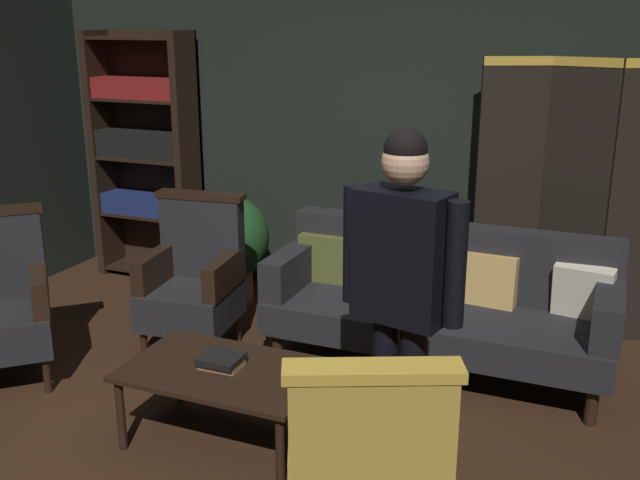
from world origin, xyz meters
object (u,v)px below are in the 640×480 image
Objects in this scene: folding_screen at (574,197)px; book_tan_leather at (221,364)px; coffee_table at (223,376)px; velvet_couch at (441,297)px; book_black_cloth at (221,359)px; armchair_gilt_accent at (366,480)px; armchair_wing_left at (194,280)px; potted_plant at (233,242)px; standing_figure at (401,283)px; bookshelf at (146,153)px.

folding_screen reaches higher than book_tan_leather.
folding_screen reaches higher than coffee_table.
velvet_couch is 10.15× the size of book_black_cloth.
book_black_cloth is (-1.03, 0.72, -0.02)m from armchair_gilt_accent.
armchair_wing_left is 0.87m from potted_plant.
velvet_couch reaches higher than book_black_cloth.
standing_figure reaches higher than book_black_cloth.
coffee_table is (-1.50, -2.14, -0.61)m from folding_screen.
folding_screen reaches higher than armchair_gilt_accent.
potted_plant is at bearing 117.49° from coffee_table.
folding_screen is at bearing 8.71° from potted_plant.
armchair_gilt_accent is (0.21, -2.03, 0.03)m from velvet_couch.
velvet_couch is 10.22× the size of book_tan_leather.
bookshelf is at bearing 164.69° from velvet_couch.
standing_figure is 8.15× the size of book_black_cloth.
velvet_couch is (-0.68, -0.82, -0.53)m from folding_screen.
velvet_couch is 1.55m from book_tan_leather.
bookshelf is (-3.38, -0.09, 0.08)m from folding_screen.
bookshelf reaches higher than potted_plant.
folding_screen is at bearing 1.44° from bookshelf.
standing_figure is at bearing -29.66° from armchair_wing_left.
potted_plant is (0.97, -0.29, -0.58)m from bookshelf.
potted_plant is at bearing -171.29° from folding_screen.
folding_screen is 2.67m from book_tan_leather.
bookshelf reaches higher than armchair_wing_left.
standing_figure is at bearing -36.57° from bookshelf.
folding_screen is 2.94m from armchair_gilt_accent.
folding_screen is 2.25m from standing_figure.
book_tan_leather is at bearing -122.23° from velvet_couch.
armchair_wing_left reaches higher than coffee_table.
folding_screen is 2.68m from coffee_table.
standing_figure is at bearing -84.76° from velvet_couch.
armchair_gilt_accent is 0.61× the size of standing_figure.
armchair_wing_left reaches higher than potted_plant.
armchair_wing_left is 5.02× the size of book_tan_leather.
standing_figure is 1.12m from book_tan_leather.
book_black_cloth reaches higher than book_tan_leather.
velvet_couch reaches higher than potted_plant.
folding_screen is 2.66m from book_black_cloth.
coffee_table is 0.06m from book_tan_leather.
coffee_table is 4.79× the size of book_black_cloth.
velvet_couch is 2.12× the size of coffee_table.
standing_figure is at bearing -2.78° from book_tan_leather.
standing_figure is at bearing -104.41° from folding_screen.
bookshelf reaches higher than folding_screen.
armchair_gilt_accent is at bearing -43.61° from bookshelf.
coffee_table is 2.00m from potted_plant.
book_black_cloth is (-1.51, -2.13, -0.52)m from folding_screen.
bookshelf is 2.84m from book_black_cloth.
book_black_cloth is at bearing 0.00° from book_tan_leather.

